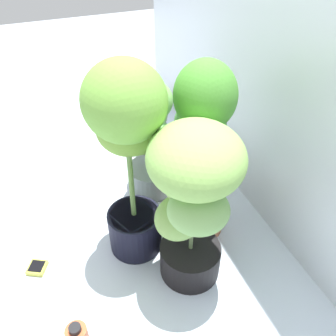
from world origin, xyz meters
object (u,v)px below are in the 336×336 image
(hygrometer_box, at_px, (37,268))
(potted_plant_center, at_px, (128,144))
(potted_plant_back_center, at_px, (200,147))
(potted_plant_back_left, at_px, (150,136))
(potted_plant_back_right, at_px, (193,192))

(hygrometer_box, bearing_deg, potted_plant_center, -152.66)
(potted_plant_center, relative_size, potted_plant_back_center, 1.06)
(potted_plant_back_left, bearing_deg, potted_plant_back_center, 15.99)
(potted_plant_center, xyz_separation_m, hygrometer_box, (-0.00, -0.49, -0.58))
(potted_plant_back_right, relative_size, potted_plant_back_left, 1.16)
(potted_plant_back_left, bearing_deg, potted_plant_back_right, -3.22)
(potted_plant_center, bearing_deg, potted_plant_back_right, 35.18)
(potted_plant_back_left, xyz_separation_m, hygrometer_box, (0.36, -0.70, -0.35))
(potted_plant_back_left, relative_size, potted_plant_back_center, 0.75)
(potted_plant_back_center, bearing_deg, hygrometer_box, -91.21)
(hygrometer_box, bearing_deg, potted_plant_back_right, -173.33)
(potted_plant_back_left, distance_m, hygrometer_box, 0.86)
(potted_plant_back_right, height_order, potted_plant_back_left, potted_plant_back_right)
(potted_plant_back_center, relative_size, hygrometer_box, 8.40)
(potted_plant_back_right, bearing_deg, potted_plant_center, -144.82)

